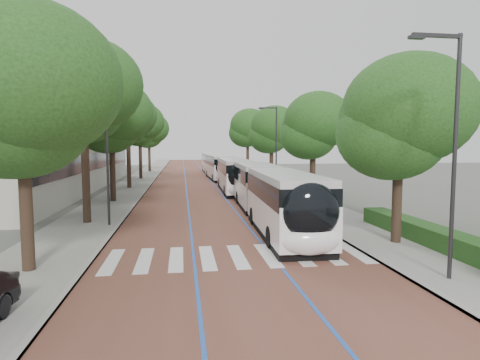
# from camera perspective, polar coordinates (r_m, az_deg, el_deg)

# --- Properties ---
(ground) EXTENTS (160.00, 160.00, 0.00)m
(ground) POSITION_cam_1_polar(r_m,az_deg,el_deg) (15.77, -0.53, -11.87)
(ground) COLOR #51544C
(ground) RESTS_ON ground
(road) EXTENTS (11.00, 140.00, 0.02)m
(road) POSITION_cam_1_polar(r_m,az_deg,el_deg) (55.18, -6.14, 0.22)
(road) COLOR brown
(road) RESTS_ON ground
(sidewalk_left) EXTENTS (4.00, 140.00, 0.12)m
(sidewalk_left) POSITION_cam_1_polar(r_m,az_deg,el_deg) (55.41, -13.91, 0.18)
(sidewalk_left) COLOR gray
(sidewalk_left) RESTS_ON ground
(sidewalk_right) EXTENTS (4.00, 140.00, 0.12)m
(sidewalk_right) POSITION_cam_1_polar(r_m,az_deg,el_deg) (55.96, 1.56, 0.37)
(sidewalk_right) COLOR gray
(sidewalk_right) RESTS_ON ground
(kerb_left) EXTENTS (0.20, 140.00, 0.14)m
(kerb_left) POSITION_cam_1_polar(r_m,az_deg,el_deg) (55.25, -11.95, 0.20)
(kerb_left) COLOR gray
(kerb_left) RESTS_ON ground
(kerb_right) EXTENTS (0.20, 140.00, 0.14)m
(kerb_right) POSITION_cam_1_polar(r_m,az_deg,el_deg) (55.66, -0.37, 0.35)
(kerb_right) COLOR gray
(kerb_right) RESTS_ON ground
(zebra_crossing) EXTENTS (10.55, 3.60, 0.01)m
(zebra_crossing) POSITION_cam_1_polar(r_m,az_deg,el_deg) (16.74, -0.31, -10.78)
(zebra_crossing) COLOR silver
(zebra_crossing) RESTS_ON ground
(lane_line_left) EXTENTS (0.12, 126.00, 0.01)m
(lane_line_left) POSITION_cam_1_polar(r_m,az_deg,el_deg) (55.14, -7.80, 0.22)
(lane_line_left) COLOR #2353B2
(lane_line_left) RESTS_ON road
(lane_line_right) EXTENTS (0.12, 126.00, 0.01)m
(lane_line_right) POSITION_cam_1_polar(r_m,az_deg,el_deg) (55.26, -4.48, 0.26)
(lane_line_right) COLOR #2353B2
(lane_line_right) RESTS_ON road
(office_building) EXTENTS (18.11, 40.00, 14.00)m
(office_building) POSITION_cam_1_polar(r_m,az_deg,el_deg) (46.42, -30.61, 7.30)
(office_building) COLOR #B2AFA5
(office_building) RESTS_ON ground
(hedge) EXTENTS (1.20, 14.00, 0.80)m
(hedge) POSITION_cam_1_polar(r_m,az_deg,el_deg) (19.08, 27.97, -7.87)
(hedge) COLOR #1D4517
(hedge) RESTS_ON sidewalk_right
(streetlight_near) EXTENTS (1.82, 0.20, 8.00)m
(streetlight_near) POSITION_cam_1_polar(r_m,az_deg,el_deg) (14.76, 27.75, 5.37)
(streetlight_near) COLOR #2A2A2D
(streetlight_near) RESTS_ON sidewalk_right
(streetlight_far) EXTENTS (1.82, 0.20, 8.00)m
(streetlight_far) POSITION_cam_1_polar(r_m,az_deg,el_deg) (37.95, 4.92, 5.35)
(streetlight_far) COLOR #2A2A2D
(streetlight_far) RESTS_ON sidewalk_right
(lamp_post_left) EXTENTS (0.14, 0.14, 8.00)m
(lamp_post_left) POSITION_cam_1_polar(r_m,az_deg,el_deg) (23.31, -18.36, 3.62)
(lamp_post_left) COLOR #2A2A2D
(lamp_post_left) RESTS_ON sidewalk_left
(trees_left) EXTENTS (6.36, 61.31, 9.95)m
(trees_left) POSITION_cam_1_polar(r_m,az_deg,el_deg) (39.86, -16.31, 7.96)
(trees_left) COLOR black
(trees_left) RESTS_ON ground
(trees_right) EXTENTS (5.89, 47.86, 9.35)m
(trees_right) POSITION_cam_1_polar(r_m,az_deg,el_deg) (38.75, 6.32, 7.18)
(trees_right) COLOR black
(trees_right) RESTS_ON ground
(lead_bus) EXTENTS (3.13, 18.47, 3.20)m
(lead_bus) POSITION_cam_1_polar(r_m,az_deg,el_deg) (23.93, 4.34, -2.09)
(lead_bus) COLOR black
(lead_bus) RESTS_ON ground
(bus_queued_0) EXTENTS (2.85, 12.46, 3.20)m
(bus_queued_0) POSITION_cam_1_polar(r_m,az_deg,el_deg) (39.10, -0.80, 0.67)
(bus_queued_0) COLOR white
(bus_queued_0) RESTS_ON ground
(bus_queued_1) EXTENTS (2.91, 12.47, 3.20)m
(bus_queued_1) POSITION_cam_1_polar(r_m,az_deg,el_deg) (53.24, -2.99, 1.81)
(bus_queued_1) COLOR white
(bus_queued_1) RESTS_ON ground
(bus_queued_2) EXTENTS (2.57, 12.40, 3.20)m
(bus_queued_2) POSITION_cam_1_polar(r_m,az_deg,el_deg) (66.17, -4.08, 2.43)
(bus_queued_2) COLOR white
(bus_queued_2) RESTS_ON ground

